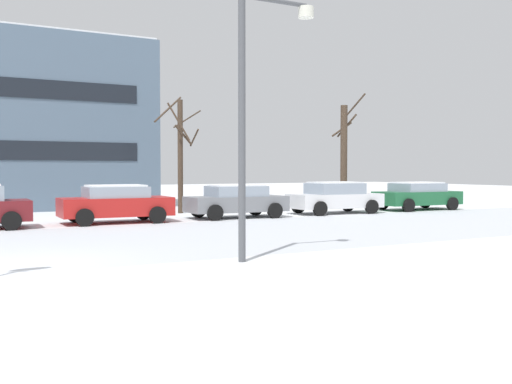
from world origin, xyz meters
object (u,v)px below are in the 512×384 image
(street_lamp, at_px, (255,97))
(parked_car_green, at_px, (417,195))
(parked_car_red, at_px, (116,203))
(parked_car_white, at_px, (335,197))
(parked_car_gray, at_px, (236,201))

(street_lamp, height_order, parked_car_green, street_lamp)
(parked_car_red, relative_size, parked_car_white, 0.96)
(parked_car_gray, relative_size, parked_car_white, 0.97)
(parked_car_white, bearing_deg, parked_car_gray, -179.99)
(parked_car_white, bearing_deg, parked_car_red, 179.40)
(parked_car_red, relative_size, parked_car_gray, 0.99)
(parked_car_gray, height_order, parked_car_green, parked_car_gray)
(parked_car_red, bearing_deg, parked_car_white, -0.60)
(parked_car_red, bearing_deg, street_lamp, -89.46)
(parked_car_green, bearing_deg, parked_car_gray, 179.98)
(street_lamp, xyz_separation_m, parked_car_white, (9.99, 10.62, -2.89))
(street_lamp, height_order, parked_car_red, street_lamp)
(parked_car_white, relative_size, parked_car_green, 0.99)
(parked_car_white, height_order, parked_car_green, parked_car_white)
(parked_car_white, distance_m, parked_car_green, 5.05)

